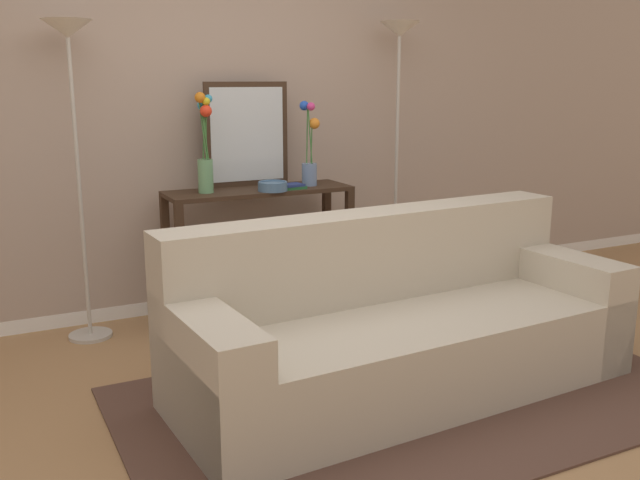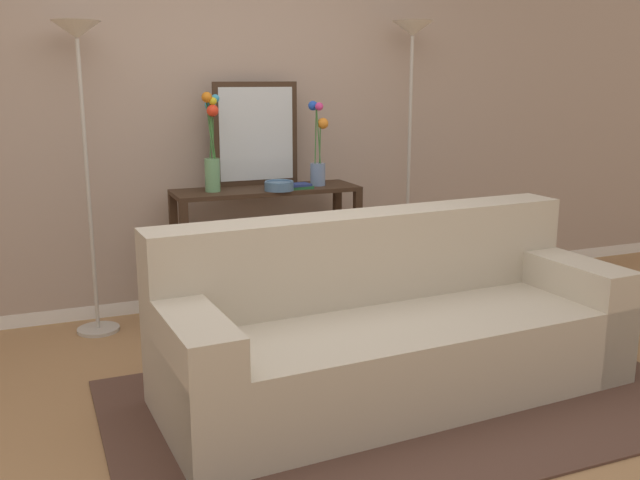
{
  "view_description": "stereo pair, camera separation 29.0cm",
  "coord_description": "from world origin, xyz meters",
  "px_view_note": "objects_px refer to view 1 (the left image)",
  "views": [
    {
      "loc": [
        -1.39,
        -2.67,
        1.56
      ],
      "look_at": [
        0.38,
        0.84,
        0.65
      ],
      "focal_mm": 39.66,
      "sensor_mm": 36.0,
      "label": 1
    },
    {
      "loc": [
        -1.12,
        -2.79,
        1.56
      ],
      "look_at": [
        0.38,
        0.84,
        0.65
      ],
      "focal_mm": 39.66,
      "sensor_mm": 36.0,
      "label": 2
    }
  ],
  "objects_px": {
    "vase_short_flowers": "(310,154)",
    "wall_mirror": "(247,134)",
    "book_stack": "(288,187)",
    "book_row_under_console": "(220,312)",
    "console_table": "(260,229)",
    "fruit_bowl": "(273,186)",
    "vase_tall_flowers": "(205,148)",
    "couch": "(399,329)",
    "floor_lamp_right": "(398,83)",
    "floor_lamp_left": "(72,93)"
  },
  "relations": [
    {
      "from": "console_table",
      "to": "floor_lamp_left",
      "type": "distance_m",
      "value": 1.42
    },
    {
      "from": "wall_mirror",
      "to": "vase_tall_flowers",
      "type": "xyz_separation_m",
      "value": [
        -0.34,
        -0.17,
        -0.06
      ]
    },
    {
      "from": "couch",
      "to": "vase_tall_flowers",
      "type": "relative_size",
      "value": 3.85
    },
    {
      "from": "couch",
      "to": "vase_tall_flowers",
      "type": "xyz_separation_m",
      "value": [
        -0.55,
        1.39,
        0.82
      ]
    },
    {
      "from": "couch",
      "to": "vase_short_flowers",
      "type": "relative_size",
      "value": 4.29
    },
    {
      "from": "floor_lamp_right",
      "to": "floor_lamp_left",
      "type": "bearing_deg",
      "value": 180.0
    },
    {
      "from": "console_table",
      "to": "book_stack",
      "type": "xyz_separation_m",
      "value": [
        0.16,
        -0.1,
        0.28
      ]
    },
    {
      "from": "floor_lamp_right",
      "to": "book_row_under_console",
      "type": "height_order",
      "value": "floor_lamp_right"
    },
    {
      "from": "wall_mirror",
      "to": "vase_short_flowers",
      "type": "bearing_deg",
      "value": -26.04
    },
    {
      "from": "couch",
      "to": "wall_mirror",
      "type": "distance_m",
      "value": 1.8
    },
    {
      "from": "vase_tall_flowers",
      "to": "floor_lamp_left",
      "type": "bearing_deg",
      "value": 174.64
    },
    {
      "from": "floor_lamp_right",
      "to": "vase_tall_flowers",
      "type": "distance_m",
      "value": 1.5
    },
    {
      "from": "floor_lamp_right",
      "to": "book_stack",
      "type": "distance_m",
      "value": 1.15
    },
    {
      "from": "couch",
      "to": "vase_tall_flowers",
      "type": "height_order",
      "value": "vase_tall_flowers"
    },
    {
      "from": "book_row_under_console",
      "to": "couch",
      "type": "bearing_deg",
      "value": -70.81
    },
    {
      "from": "fruit_bowl",
      "to": "book_stack",
      "type": "xyz_separation_m",
      "value": [
        0.11,
        0.02,
        -0.02
      ]
    },
    {
      "from": "fruit_bowl",
      "to": "floor_lamp_right",
      "type": "bearing_deg",
      "value": 10.06
    },
    {
      "from": "floor_lamp_left",
      "to": "book_stack",
      "type": "xyz_separation_m",
      "value": [
        1.27,
        -0.16,
        -0.6
      ]
    },
    {
      "from": "couch",
      "to": "floor_lamp_right",
      "type": "bearing_deg",
      "value": 58.25
    },
    {
      "from": "book_stack",
      "to": "couch",
      "type": "bearing_deg",
      "value": -88.56
    },
    {
      "from": "wall_mirror",
      "to": "vase_tall_flowers",
      "type": "distance_m",
      "value": 0.39
    },
    {
      "from": "console_table",
      "to": "vase_short_flowers",
      "type": "bearing_deg",
      "value": -3.06
    },
    {
      "from": "vase_tall_flowers",
      "to": "book_stack",
      "type": "bearing_deg",
      "value": -10.36
    },
    {
      "from": "floor_lamp_left",
      "to": "couch",
      "type": "bearing_deg",
      "value": -48.3
    },
    {
      "from": "couch",
      "to": "book_row_under_console",
      "type": "height_order",
      "value": "couch"
    },
    {
      "from": "couch",
      "to": "floor_lamp_left",
      "type": "height_order",
      "value": "floor_lamp_left"
    },
    {
      "from": "fruit_bowl",
      "to": "vase_short_flowers",
      "type": "bearing_deg",
      "value": 18.47
    },
    {
      "from": "floor_lamp_right",
      "to": "book_stack",
      "type": "height_order",
      "value": "floor_lamp_right"
    },
    {
      "from": "vase_short_flowers",
      "to": "wall_mirror",
      "type": "bearing_deg",
      "value": 153.96
    },
    {
      "from": "floor_lamp_right",
      "to": "vase_short_flowers",
      "type": "height_order",
      "value": "floor_lamp_right"
    },
    {
      "from": "book_row_under_console",
      "to": "vase_tall_flowers",
      "type": "bearing_deg",
      "value": -172.47
    },
    {
      "from": "couch",
      "to": "floor_lamp_right",
      "type": "xyz_separation_m",
      "value": [
        0.9,
        1.46,
        1.21
      ]
    },
    {
      "from": "floor_lamp_left",
      "to": "book_row_under_console",
      "type": "distance_m",
      "value": 1.64
    },
    {
      "from": "couch",
      "to": "wall_mirror",
      "type": "xyz_separation_m",
      "value": [
        -0.2,
        1.56,
        0.88
      ]
    },
    {
      "from": "vase_tall_flowers",
      "to": "floor_lamp_right",
      "type": "bearing_deg",
      "value": 2.78
    },
    {
      "from": "floor_lamp_right",
      "to": "book_stack",
      "type": "bearing_deg",
      "value": -170.01
    },
    {
      "from": "console_table",
      "to": "wall_mirror",
      "type": "distance_m",
      "value": 0.63
    },
    {
      "from": "console_table",
      "to": "fruit_bowl",
      "type": "height_order",
      "value": "fruit_bowl"
    },
    {
      "from": "vase_tall_flowers",
      "to": "vase_short_flowers",
      "type": "xyz_separation_m",
      "value": [
        0.72,
        -0.01,
        -0.07
      ]
    },
    {
      "from": "floor_lamp_left",
      "to": "book_row_under_console",
      "type": "bearing_deg",
      "value": -4.37
    },
    {
      "from": "floor_lamp_left",
      "to": "book_stack",
      "type": "height_order",
      "value": "floor_lamp_left"
    },
    {
      "from": "couch",
      "to": "book_row_under_console",
      "type": "xyz_separation_m",
      "value": [
        -0.49,
        1.4,
        -0.26
      ]
    },
    {
      "from": "wall_mirror",
      "to": "fruit_bowl",
      "type": "relative_size",
      "value": 3.62
    },
    {
      "from": "couch",
      "to": "book_stack",
      "type": "distance_m",
      "value": 1.41
    },
    {
      "from": "floor_lamp_left",
      "to": "book_stack",
      "type": "bearing_deg",
      "value": -7.41
    },
    {
      "from": "wall_mirror",
      "to": "book_row_under_console",
      "type": "xyz_separation_m",
      "value": [
        -0.28,
        -0.16,
        -1.14
      ]
    },
    {
      "from": "floor_lamp_left",
      "to": "book_stack",
      "type": "relative_size",
      "value": 8.18
    },
    {
      "from": "couch",
      "to": "book_stack",
      "type": "xyz_separation_m",
      "value": [
        -0.03,
        1.29,
        0.56
      ]
    },
    {
      "from": "book_stack",
      "to": "book_row_under_console",
      "type": "height_order",
      "value": "book_stack"
    },
    {
      "from": "fruit_bowl",
      "to": "book_stack",
      "type": "height_order",
      "value": "fruit_bowl"
    }
  ]
}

